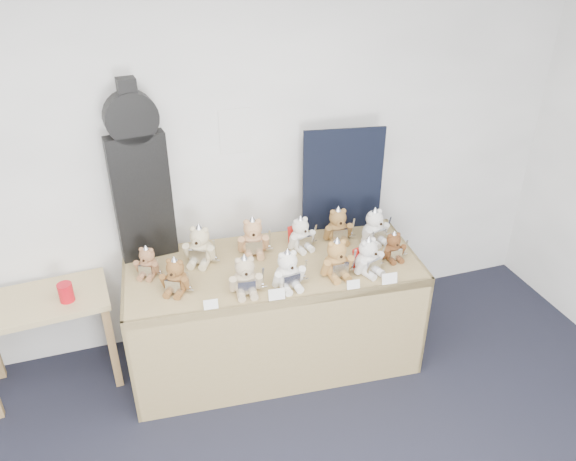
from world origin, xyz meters
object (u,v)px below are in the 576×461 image
object	(u,v)px
side_table	(43,315)
teddy_back_left	(200,246)
teddy_front_far_left	(176,277)
teddy_front_left	(245,277)
display_table	(276,292)
guitar_case	(139,175)
red_cup	(66,292)
teddy_front_end	(393,247)
teddy_back_end	(374,228)
teddy_back_centre_right	(301,235)
teddy_back_right	(338,226)
teddy_front_centre	(288,271)
teddy_front_far_right	(368,257)
teddy_front_right	(337,260)
teddy_back_far_left	(148,263)
teddy_back_centre_left	(253,238)

from	to	relation	value
side_table	teddy_back_left	distance (m)	1.09
teddy_front_far_left	teddy_front_left	distance (m)	0.42
side_table	display_table	bearing A→B (deg)	-15.79
guitar_case	red_cup	xyz separation A→B (m)	(-0.55, -0.21, -0.63)
teddy_front_end	teddy_back_end	bearing A→B (deg)	95.29
teddy_front_left	teddy_back_centre_right	distance (m)	0.61
guitar_case	teddy_back_centre_right	world-z (taller)	guitar_case
display_table	teddy_back_end	size ratio (longest dim) A/B	7.10
display_table	teddy_back_right	world-z (taller)	teddy_back_right
red_cup	teddy_front_centre	world-z (taller)	teddy_front_centre
side_table	teddy_front_centre	xyz separation A→B (m)	(1.49, -0.49, 0.35)
side_table	guitar_case	distance (m)	1.10
display_table	teddy_back_end	xyz separation A→B (m)	(0.76, 0.13, 0.28)
side_table	guitar_case	world-z (taller)	guitar_case
red_cup	teddy_back_centre_right	distance (m)	1.54
guitar_case	teddy_front_centre	bearing A→B (deg)	-46.42
teddy_back_left	teddy_back_right	size ratio (longest dim) A/B	1.08
red_cup	teddy_front_far_left	bearing A→B (deg)	-22.22
teddy_front_left	teddy_back_end	bearing A→B (deg)	22.59
teddy_front_far_right	teddy_front_end	distance (m)	0.24
teddy_back_left	teddy_front_far_left	bearing A→B (deg)	-98.58
teddy_back_end	teddy_front_end	bearing A→B (deg)	-98.65
guitar_case	teddy_back_end	distance (m)	1.60
teddy_front_far_right	teddy_back_left	distance (m)	1.08
teddy_back_right	teddy_front_right	bearing A→B (deg)	-108.58
teddy_front_centre	teddy_front_end	xyz separation A→B (m)	(0.75, 0.08, -0.02)
teddy_front_far_right	teddy_back_far_left	bearing A→B (deg)	143.87
teddy_back_right	teddy_back_end	size ratio (longest dim) A/B	0.99
teddy_front_centre	teddy_front_far_right	world-z (taller)	teddy_front_centre
teddy_front_end	teddy_back_right	distance (m)	0.42
guitar_case	teddy_back_end	size ratio (longest dim) A/B	4.24
red_cup	teddy_back_right	xyz separation A→B (m)	(1.81, -0.02, 0.16)
red_cup	teddy_back_centre_left	xyz separation A→B (m)	(1.21, 0.01, 0.17)
teddy_front_far_right	teddy_front_end	size ratio (longest dim) A/B	1.25
teddy_back_centre_left	teddy_back_far_left	xyz separation A→B (m)	(-0.70, -0.05, -0.03)
teddy_front_right	teddy_back_left	xyz separation A→B (m)	(-0.78, 0.42, 0.00)
guitar_case	teddy_front_centre	world-z (taller)	guitar_case
teddy_front_centre	teddy_front_far_right	distance (m)	0.53
side_table	teddy_front_left	bearing A→B (deg)	-25.05
teddy_front_far_left	teddy_back_right	world-z (taller)	teddy_back_right
display_table	teddy_back_far_left	xyz separation A→B (m)	(-0.78, 0.20, 0.26)
red_cup	teddy_back_centre_right	size ratio (longest dim) A/B	0.47
display_table	teddy_front_centre	size ratio (longest dim) A/B	7.01
guitar_case	teddy_back_centre_right	distance (m)	1.12
teddy_back_right	teddy_front_left	bearing A→B (deg)	-147.85
red_cup	teddy_front_right	xyz separation A→B (m)	(1.64, -0.41, 0.17)
red_cup	teddy_front_left	xyz separation A→B (m)	(1.05, -0.41, 0.16)
guitar_case	teddy_front_left	size ratio (longest dim) A/B	4.22
teddy_front_centre	teddy_back_far_left	world-z (taller)	teddy_front_centre
display_table	teddy_front_right	size ratio (longest dim) A/B	6.89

